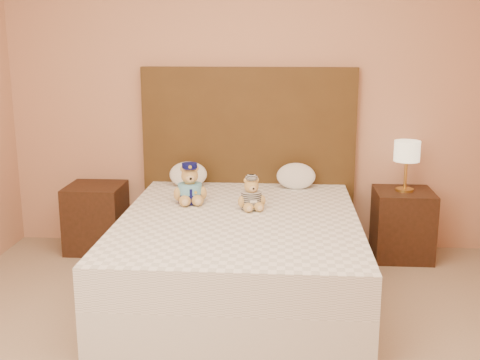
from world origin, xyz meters
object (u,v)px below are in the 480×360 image
Objects in this scene: nightstand_right at (402,224)px; pillow_right at (296,175)px; lamp at (407,154)px; nightstand_left at (96,217)px; teddy_police at (190,184)px; teddy_prisoner at (251,193)px; pillow_left at (188,173)px; bed at (239,255)px.

pillow_right is at bearing 177.99° from nightstand_right.
nightstand_right is 1.38× the size of lamp.
nightstand_left is 1.69m from pillow_right.
teddy_police is (0.87, -0.48, 0.42)m from nightstand_left.
nightstand_left is 1.38× the size of lamp.
teddy_police reaches higher than nightstand_left.
teddy_prisoner is (0.45, -0.13, -0.03)m from teddy_police.
teddy_prisoner reaches higher than nightstand_right.
nightstand_left is 1.87× the size of teddy_police.
pillow_right is (-0.86, 0.03, -0.19)m from lamp.
pillow_left is at bearing 114.04° from teddy_prisoner.
pillow_right is (0.32, 0.64, -0.01)m from teddy_prisoner.
nightstand_left is 2.50m from nightstand_right.
nightstand_right is (2.50, 0.00, 0.00)m from nightstand_left.
teddy_prisoner is (-1.18, -0.61, -0.18)m from lamp.
pillow_right is (-0.86, 0.03, 0.38)m from nightstand_right.
teddy_prisoner reaches higher than pillow_left.
nightstand_left is 1.00× the size of nightstand_right.
nightstand_right is at bearing -0.99° from pillow_left.
pillow_left is at bearing 180.00° from pillow_right.
lamp is 1.72× the size of teddy_prisoner.
teddy_prisoner is 0.72m from pillow_right.
nightstand_right is 1.87× the size of teddy_police.
lamp reaches higher than nightstand_left.
nightstand_right is at bearing 2.51° from teddy_police.
teddy_police is 0.52m from pillow_left.
lamp is at bearing -2.01° from pillow_right.
pillow_right is at bearing 0.00° from pillow_left.
bed is at bearing -147.38° from lamp.
nightstand_right is at bearing 10.69° from teddy_prisoner.
teddy_prisoner is at bearing 69.42° from bed.
lamp is 1.34m from teddy_prisoner.
nightstand_right is 0.94m from pillow_right.
lamp is at bearing 0.00° from nightstand_left.
bed is 1.03m from pillow_left.
lamp is at bearing 180.00° from nightstand_right.
pillow_left is 0.99× the size of pillow_right.
pillow_left is at bearing 179.01° from nightstand_right.
nightstand_left is 1.51m from teddy_prisoner.
lamp is 1.30× the size of pillow_left.
teddy_prisoner is 0.76× the size of pillow_left.
pillow_right is (1.64, 0.03, 0.38)m from nightstand_left.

